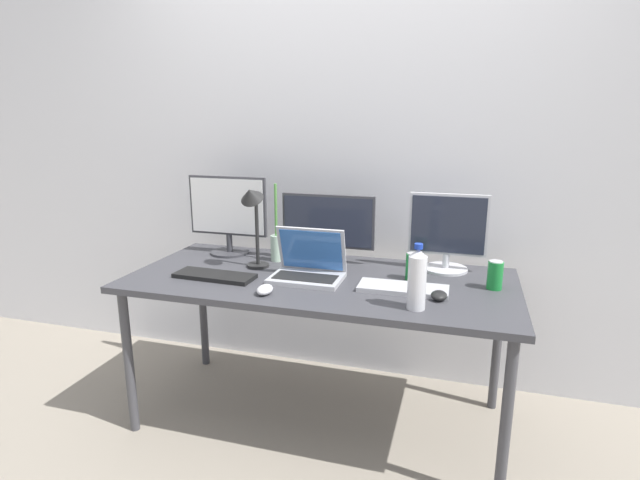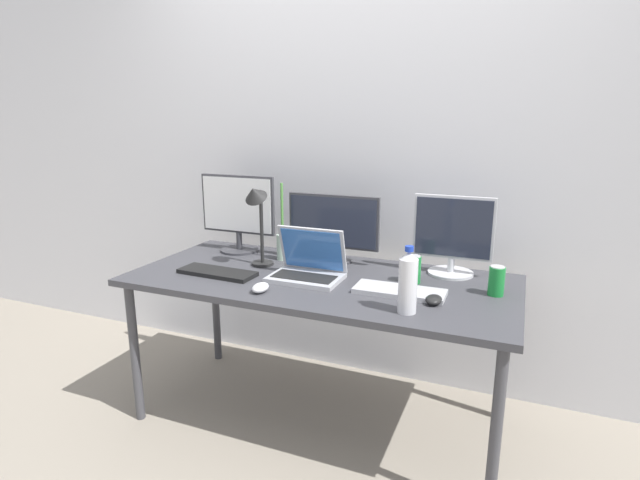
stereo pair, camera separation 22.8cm
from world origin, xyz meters
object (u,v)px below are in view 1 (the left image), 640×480
Objects in this scene: work_desk at (320,289)px; mouse_by_keyboard at (439,295)px; monitor_center at (328,226)px; monitor_left at (228,213)px; mouse_by_laptop at (265,290)px; soda_can_near_keyboard at (495,275)px; keyboard_main at (215,276)px; soda_can_by_laptop at (413,266)px; monitor_right at (448,233)px; water_bottle at (417,279)px; keyboard_aux at (403,288)px; bamboo_vase at (277,245)px; laptop_silver at (308,267)px; desk_lamp at (253,211)px.

mouse_by_keyboard reaches higher than work_desk.
monitor_left is at bearing -179.63° from monitor_center.
work_desk is 0.36m from monitor_center.
mouse_by_laptop is 1.00m from soda_can_near_keyboard.
soda_can_by_laptop reaches higher than keyboard_main.
monitor_right reaches higher than water_bottle.
keyboard_aux is 3.85× the size of mouse_by_laptop.
water_bottle is 0.65× the size of bamboo_vase.
desk_lamp is at bearing 168.25° from laptop_silver.
water_bottle is at bearing -81.64° from soda_can_by_laptop.
desk_lamp is (-0.31, -0.23, 0.10)m from monitor_center.
monitor_right is at bearing 15.58° from desk_lamp.
soda_can_by_laptop is (0.45, -0.17, -0.12)m from monitor_center.
keyboard_main is at bearing -124.53° from desk_lamp.
mouse_by_keyboard is (-0.01, -0.42, -0.17)m from monitor_right.
mouse_by_laptop is 0.69m from soda_can_by_laptop.
mouse_by_laptop is at bearing -20.95° from keyboard_main.
soda_can_near_keyboard is (0.93, 0.34, 0.04)m from mouse_by_laptop.
soda_can_near_keyboard is at bearing -8.09° from monitor_left.
keyboard_main is 3.81× the size of mouse_by_laptop.
desk_lamp is at bearing -178.34° from soda_can_near_keyboard.
monitor_center reaches higher than mouse_by_keyboard.
mouse_by_laptop is (-0.12, -0.54, -0.17)m from monitor_center.
keyboard_aux is at bearing -160.26° from soda_can_near_keyboard.
mouse_by_laptop is at bearing -120.14° from work_desk.
bamboo_vase reaches higher than monitor_right.
water_bottle reaches higher than keyboard_main.
desk_lamp reaches higher than soda_can_by_laptop.
monitor_left is at bearing 169.22° from bamboo_vase.
bamboo_vase is (-0.26, -0.06, -0.10)m from monitor_center.
monitor_right is at bearing 65.11° from keyboard_aux.
monitor_right reaches higher than work_desk.
laptop_silver is 0.86× the size of keyboard_main.
work_desk is 6.78× the size of water_bottle.
monitor_center is 1.20× the size of bamboo_vase.
water_bottle is 2.09× the size of soda_can_by_laptop.
mouse_by_laptop reaches higher than work_desk.
soda_can_near_keyboard reaches higher than work_desk.
soda_can_near_keyboard is at bearing 6.57° from laptop_silver.
monitor_left reaches higher than keyboard_main.
work_desk is 4.64× the size of keyboard_aux.
mouse_by_keyboard is at bearing 8.37° from mouse_by_laptop.
monitor_center is 0.73m from mouse_by_keyboard.
mouse_by_keyboard is at bearing -21.78° from bamboo_vase.
monitor_right is 1.12m from keyboard_main.
keyboard_main is at bearing 172.78° from water_bottle.
monitor_center is at bearing 97.90° from work_desk.
soda_can_by_laptop is (0.88, 0.24, 0.05)m from keyboard_main.
water_bottle is 2.09× the size of soda_can_near_keyboard.
mouse_by_keyboard is at bearing -23.04° from keyboard_aux.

